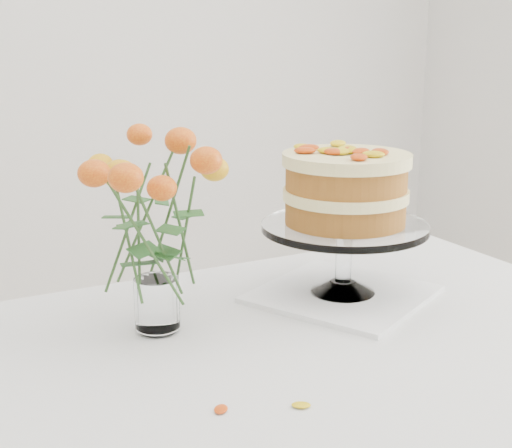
{
  "coord_description": "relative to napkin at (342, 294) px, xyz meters",
  "views": [
    {
      "loc": [
        -0.47,
        -0.87,
        1.24
      ],
      "look_at": [
        0.08,
        0.19,
        0.92
      ],
      "focal_mm": 50.0,
      "sensor_mm": 36.0,
      "label": 1
    }
  ],
  "objects": [
    {
      "name": "stray_petal_a",
      "position": [
        -0.39,
        -0.28,
        -0.0
      ],
      "size": [
        0.03,
        0.02,
        0.0
      ],
      "primitive_type": "ellipsoid",
      "color": "yellow",
      "rests_on": "table"
    },
    {
      "name": "stray_petal_b",
      "position": [
        -0.29,
        -0.32,
        -0.0
      ],
      "size": [
        0.03,
        0.02,
        0.0
      ],
      "primitive_type": "ellipsoid",
      "color": "yellow",
      "rests_on": "table"
    },
    {
      "name": "table",
      "position": [
        -0.27,
        -0.18,
        -0.09
      ],
      "size": [
        1.43,
        0.93,
        0.76
      ],
      "color": "tan",
      "rests_on": "ground"
    },
    {
      "name": "rose_vase",
      "position": [
        -0.37,
        0.01,
        0.22
      ],
      "size": [
        0.28,
        0.28,
        0.38
      ],
      "rotation": [
        0.0,
        0.0,
        -0.13
      ],
      "color": "white",
      "rests_on": "table"
    },
    {
      "name": "cake_stand",
      "position": [
        0.0,
        0.0,
        0.19
      ],
      "size": [
        0.31,
        0.31,
        0.28
      ],
      "rotation": [
        0.0,
        0.0,
        0.41
      ],
      "color": "white",
      "rests_on": "napkin"
    },
    {
      "name": "napkin",
      "position": [
        0.0,
        0.0,
        0.0
      ],
      "size": [
        0.4,
        0.4,
        0.01
      ],
      "primitive_type": "cube",
      "rotation": [
        0.0,
        0.0,
        0.47
      ],
      "color": "white",
      "rests_on": "table"
    }
  ]
}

